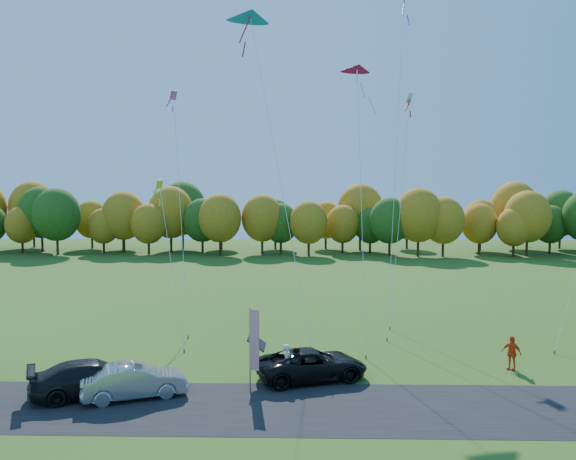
{
  "coord_description": "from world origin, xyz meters",
  "views": [
    {
      "loc": [
        0.78,
        -27.62,
        9.35
      ],
      "look_at": [
        0.0,
        6.0,
        7.0
      ],
      "focal_mm": 35.0,
      "sensor_mm": 36.0,
      "label": 1
    }
  ],
  "objects_px": {
    "person_east": "(511,353)",
    "feather_flag": "(253,339)",
    "silver_sedan": "(134,381)",
    "black_suv": "(312,364)"
  },
  "relations": [
    {
      "from": "person_east",
      "to": "feather_flag",
      "type": "xyz_separation_m",
      "value": [
        -13.26,
        -3.1,
        1.48
      ]
    },
    {
      "from": "person_east",
      "to": "silver_sedan",
      "type": "bearing_deg",
      "value": -121.93
    },
    {
      "from": "silver_sedan",
      "to": "feather_flag",
      "type": "xyz_separation_m",
      "value": [
        5.29,
        1.32,
        1.61
      ]
    },
    {
      "from": "silver_sedan",
      "to": "feather_flag",
      "type": "bearing_deg",
      "value": -97.48
    },
    {
      "from": "black_suv",
      "to": "person_east",
      "type": "distance_m",
      "value": 10.62
    },
    {
      "from": "black_suv",
      "to": "person_east",
      "type": "bearing_deg",
      "value": -98.0
    },
    {
      "from": "black_suv",
      "to": "silver_sedan",
      "type": "distance_m",
      "value": 8.5
    },
    {
      "from": "silver_sedan",
      "to": "person_east",
      "type": "bearing_deg",
      "value": -98.08
    },
    {
      "from": "silver_sedan",
      "to": "feather_flag",
      "type": "height_order",
      "value": "feather_flag"
    },
    {
      "from": "black_suv",
      "to": "silver_sedan",
      "type": "relative_size",
      "value": 1.18
    }
  ]
}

